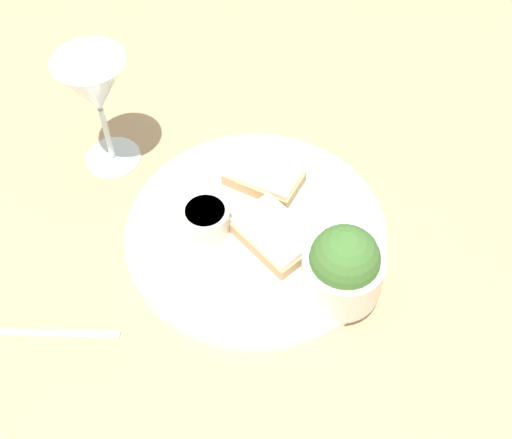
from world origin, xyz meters
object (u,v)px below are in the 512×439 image
at_px(salad_bowl, 343,267).
at_px(cheese_toast_near, 275,234).
at_px(cheese_toast_far, 264,177).
at_px(wine_glass, 95,90).
at_px(sauce_ramekin, 206,218).
at_px(fork, 50,333).

relative_size(salad_bowl, cheese_toast_near, 0.98).
bearing_deg(cheese_toast_far, salad_bowl, 170.18).
xyz_separation_m(cheese_toast_far, wine_glass, (0.18, 0.13, 0.10)).
distance_m(cheese_toast_near, wine_glass, 0.29).
bearing_deg(sauce_ramekin, cheese_toast_far, -82.45).
bearing_deg(wine_glass, sauce_ramekin, -171.84).
bearing_deg(sauce_ramekin, cheese_toast_near, -140.51).
xyz_separation_m(sauce_ramekin, wine_glass, (0.19, 0.03, 0.09)).
bearing_deg(wine_glass, salad_bowl, -164.53).
relative_size(cheese_toast_far, fork, 0.87).
xyz_separation_m(cheese_toast_far, fork, (-0.02, 0.34, -0.02)).
bearing_deg(cheese_toast_far, cheese_toast_near, 149.50).
height_order(salad_bowl, wine_glass, wine_glass).
height_order(salad_bowl, cheese_toast_far, salad_bowl).
distance_m(salad_bowl, cheese_toast_near, 0.11).
distance_m(salad_bowl, wine_glass, 0.39).
distance_m(sauce_ramekin, cheese_toast_far, 0.11).
distance_m(sauce_ramekin, fork, 0.23).
xyz_separation_m(salad_bowl, cheese_toast_near, (0.10, 0.02, -0.03)).
xyz_separation_m(cheese_toast_near, cheese_toast_far, (0.08, -0.05, 0.00)).
bearing_deg(sauce_ramekin, wine_glass, 8.16).
height_order(salad_bowl, sauce_ramekin, salad_bowl).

